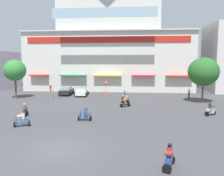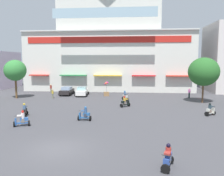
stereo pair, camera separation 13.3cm
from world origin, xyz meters
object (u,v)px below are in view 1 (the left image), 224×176
pedestrian_1 (189,92)px  balloon_vendor_cart (106,91)px  plaza_tree_0 (15,70)px  parked_car_1 (82,91)px  scooter_rider_1 (210,110)px  pedestrian_2 (51,88)px  plaza_tree_1 (203,72)px  parked_car_0 (67,91)px  scooter_rider_3 (169,158)px  scooter_rider_4 (25,111)px  scooter_rider_6 (125,102)px  pedestrian_0 (52,93)px  scooter_rider_2 (22,120)px  scooter_rider_5 (85,115)px  scooter_rider_7 (125,96)px

pedestrian_1 → balloon_vendor_cart: (-14.08, 0.96, 0.03)m
plaza_tree_0 → pedestrian_1: bearing=5.7°
parked_car_1 → scooter_rider_1: bearing=-36.9°
balloon_vendor_cart → pedestrian_2: bearing=165.2°
plaza_tree_1 → parked_car_1: bearing=165.2°
parked_car_0 → scooter_rider_3: parked_car_0 is taller
plaza_tree_0 → pedestrian_2: bearing=63.2°
parked_car_1 → plaza_tree_0: bearing=-159.8°
parked_car_1 → scooter_rider_4: (-2.97, -15.72, -0.17)m
parked_car_0 → scooter_rider_6: bearing=-42.3°
plaza_tree_0 → pedestrian_0: size_ratio=4.14×
parked_car_1 → scooter_rider_2: parked_car_1 is taller
scooter_rider_2 → pedestrian_1: (19.79, 18.64, 0.33)m
plaza_tree_1 → scooter_rider_6: plaza_tree_1 is taller
parked_car_0 → scooter_rider_1: parked_car_0 is taller
scooter_rider_6 → pedestrian_2: size_ratio=0.88×
scooter_rider_1 → balloon_vendor_cart: 19.07m
pedestrian_0 → pedestrian_2: pedestrian_2 is taller
pedestrian_0 → scooter_rider_3: bearing=-56.9°
parked_car_0 → scooter_rider_4: 16.42m
scooter_rider_5 → balloon_vendor_cart: (0.21, 16.99, 0.36)m
parked_car_0 → scooter_rider_1: bearing=-34.1°
plaza_tree_1 → scooter_rider_1: size_ratio=4.53×
plaza_tree_1 → pedestrian_0: 23.92m
scooter_rider_1 → scooter_rider_5: scooter_rider_5 is taller
pedestrian_1 → plaza_tree_1: bearing=-77.4°
scooter_rider_7 → parked_car_0: bearing=156.1°
parked_car_1 → balloon_vendor_cart: balloon_vendor_cart is taller
scooter_rider_2 → pedestrian_0: size_ratio=1.00×
parked_car_0 → pedestrian_2: size_ratio=2.45×
plaza_tree_0 → scooter_rider_4: size_ratio=4.22×
scooter_rider_5 → pedestrian_2: size_ratio=0.89×
scooter_rider_2 → scooter_rider_7: scooter_rider_7 is taller
scooter_rider_2 → pedestrian_0: pedestrian_0 is taller
pedestrian_1 → pedestrian_2: size_ratio=0.99×
plaza_tree_1 → pedestrian_2: bearing=162.8°
parked_car_1 → scooter_rider_1: parked_car_1 is taller
scooter_rider_3 → plaza_tree_0: bearing=132.8°
plaza_tree_1 → scooter_rider_3: plaza_tree_1 is taller
scooter_rider_3 → pedestrian_2: bearing=121.0°
parked_car_0 → scooter_rider_5: (7.13, -17.65, -0.14)m
plaza_tree_1 → scooter_rider_6: 12.72m
scooter_rider_2 → scooter_rider_5: 6.08m
scooter_rider_2 → scooter_rider_4: scooter_rider_2 is taller
scooter_rider_5 → scooter_rider_2: bearing=-154.6°
plaza_tree_0 → plaza_tree_1: size_ratio=0.95×
plaza_tree_1 → scooter_rider_3: (-8.18, -21.87, -4.02)m
scooter_rider_5 → scooter_rider_6: scooter_rider_5 is taller
parked_car_0 → parked_car_1: parked_car_1 is taller
scooter_rider_4 → scooter_rider_7: (10.80, 11.62, 0.02)m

